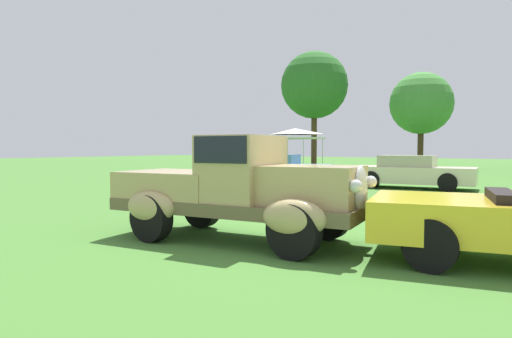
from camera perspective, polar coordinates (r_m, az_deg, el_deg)
The scene contains 7 objects.
ground_plane at distance 7.30m, azimuth 0.60°, elevation -9.17°, with size 120.00×120.00×0.00m, color #42752D.
feature_pickup_truck at distance 7.17m, azimuth -2.27°, elevation -2.41°, with size 4.33×2.21×1.70m.
show_car_skyblue at distance 19.07m, azimuth 2.72°, elevation 0.04°, with size 4.79×2.64×1.22m.
show_car_cream at distance 17.39m, azimuth 19.33°, elevation -0.38°, with size 4.49×2.06×1.22m.
canopy_tent_left_field at distance 27.79m, azimuth 5.05°, elevation 4.65°, with size 2.84×2.84×2.71m.
treeline_far_left at distance 34.84m, azimuth 7.53°, elevation 10.61°, with size 5.12×5.12×8.86m.
treeline_mid_left at distance 36.44m, azimuth 20.51°, elevation 7.91°, with size 4.72×4.72×7.26m.
Camera 1 is at (3.96, -5.94, 1.51)m, focal length 31.05 mm.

